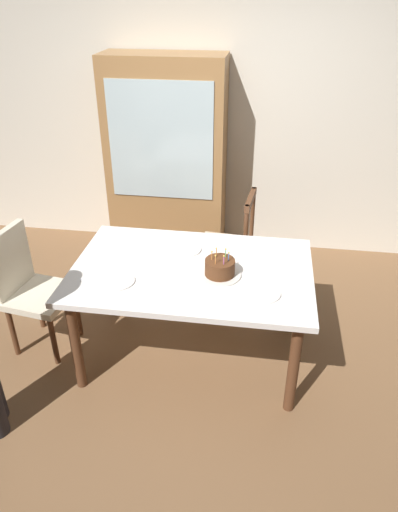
{
  "coord_description": "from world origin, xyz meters",
  "views": [
    {
      "loc": [
        0.45,
        -2.67,
        2.44
      ],
      "look_at": [
        0.05,
        0.0,
        0.85
      ],
      "focal_mm": 33.2,
      "sensor_mm": 36.0,
      "label": 1
    }
  ],
  "objects_px": {
    "dining_table": "(192,279)",
    "chair_upholstered": "(28,284)",
    "plate_near_celebrant": "(118,281)",
    "plate_near_guest": "(263,294)",
    "plate_far_side": "(186,249)",
    "birthday_cake": "(220,269)",
    "china_cabinet": "(167,161)",
    "chair_spindle_back": "(228,248)"
  },
  "relations": [
    {
      "from": "plate_near_celebrant",
      "to": "china_cabinet",
      "type": "xyz_separation_m",
      "value": [
        -0.05,
        1.79,
        0.19
      ]
    },
    {
      "from": "birthday_cake",
      "to": "china_cabinet",
      "type": "xyz_separation_m",
      "value": [
        -0.69,
        1.62,
        0.14
      ]
    },
    {
      "from": "plate_near_celebrant",
      "to": "plate_far_side",
      "type": "height_order",
      "value": "same"
    },
    {
      "from": "plate_far_side",
      "to": "china_cabinet",
      "type": "bearing_deg",
      "value": 107.29
    },
    {
      "from": "plate_far_side",
      "to": "plate_near_guest",
      "type": "xyz_separation_m",
      "value": [
        0.57,
        -0.47,
        0.0
      ]
    },
    {
      "from": "plate_far_side",
      "to": "plate_near_guest",
      "type": "distance_m",
      "value": 0.74
    },
    {
      "from": "plate_near_guest",
      "to": "chair_spindle_back",
      "type": "xyz_separation_m",
      "value": [
        -0.31,
        1.08,
        -0.3
      ]
    },
    {
      "from": "chair_spindle_back",
      "to": "china_cabinet",
      "type": "distance_m",
      "value": 1.09
    },
    {
      "from": "chair_upholstered",
      "to": "plate_near_celebrant",
      "type": "bearing_deg",
      "value": -14.65
    },
    {
      "from": "china_cabinet",
      "to": "plate_far_side",
      "type": "bearing_deg",
      "value": -72.71
    },
    {
      "from": "plate_near_guest",
      "to": "china_cabinet",
      "type": "xyz_separation_m",
      "value": [
        -0.98,
        1.79,
        0.19
      ]
    },
    {
      "from": "plate_far_side",
      "to": "plate_near_celebrant",
      "type": "bearing_deg",
      "value": -127.44
    },
    {
      "from": "plate_far_side",
      "to": "chair_spindle_back",
      "type": "xyz_separation_m",
      "value": [
        0.25,
        0.61,
        -0.3
      ]
    },
    {
      "from": "chair_upholstered",
      "to": "chair_spindle_back",
      "type": "bearing_deg",
      "value": 32.86
    },
    {
      "from": "plate_near_guest",
      "to": "china_cabinet",
      "type": "bearing_deg",
      "value": 118.54
    },
    {
      "from": "dining_table",
      "to": "china_cabinet",
      "type": "relative_size",
      "value": 0.85
    },
    {
      "from": "plate_near_guest",
      "to": "chair_spindle_back",
      "type": "bearing_deg",
      "value": 106.02
    },
    {
      "from": "birthday_cake",
      "to": "chair_spindle_back",
      "type": "xyz_separation_m",
      "value": [
        -0.02,
        0.91,
        -0.35
      ]
    },
    {
      "from": "birthday_cake",
      "to": "plate_far_side",
      "type": "relative_size",
      "value": 1.27
    },
    {
      "from": "dining_table",
      "to": "plate_far_side",
      "type": "relative_size",
      "value": 7.34
    },
    {
      "from": "plate_near_guest",
      "to": "chair_upholstered",
      "type": "height_order",
      "value": "chair_upholstered"
    },
    {
      "from": "plate_near_guest",
      "to": "china_cabinet",
      "type": "distance_m",
      "value": 2.05
    },
    {
      "from": "chair_upholstered",
      "to": "china_cabinet",
      "type": "xyz_separation_m",
      "value": [
        0.7,
        1.6,
        0.42
      ]
    },
    {
      "from": "plate_far_side",
      "to": "plate_near_guest",
      "type": "height_order",
      "value": "same"
    },
    {
      "from": "plate_near_celebrant",
      "to": "plate_near_guest",
      "type": "bearing_deg",
      "value": 0.0
    },
    {
      "from": "chair_spindle_back",
      "to": "chair_upholstered",
      "type": "height_order",
      "value": "same"
    },
    {
      "from": "plate_near_celebrant",
      "to": "chair_spindle_back",
      "type": "distance_m",
      "value": 1.28
    },
    {
      "from": "plate_far_side",
      "to": "chair_upholstered",
      "type": "height_order",
      "value": "chair_upholstered"
    },
    {
      "from": "birthday_cake",
      "to": "plate_near_guest",
      "type": "bearing_deg",
      "value": -31.13
    },
    {
      "from": "dining_table",
      "to": "plate_near_celebrant",
      "type": "bearing_deg",
      "value": -151.89
    },
    {
      "from": "plate_near_celebrant",
      "to": "chair_upholstered",
      "type": "distance_m",
      "value": 0.81
    },
    {
      "from": "dining_table",
      "to": "plate_near_celebrant",
      "type": "distance_m",
      "value": 0.51
    },
    {
      "from": "plate_near_celebrant",
      "to": "chair_upholstered",
      "type": "bearing_deg",
      "value": 165.35
    },
    {
      "from": "birthday_cake",
      "to": "china_cabinet",
      "type": "distance_m",
      "value": 1.77
    },
    {
      "from": "plate_near_celebrant",
      "to": "chair_spindle_back",
      "type": "xyz_separation_m",
      "value": [
        0.62,
        1.08,
        -0.3
      ]
    },
    {
      "from": "dining_table",
      "to": "birthday_cake",
      "type": "bearing_deg",
      "value": -17.9
    },
    {
      "from": "birthday_cake",
      "to": "china_cabinet",
      "type": "bearing_deg",
      "value": 113.02
    },
    {
      "from": "dining_table",
      "to": "chair_upholstered",
      "type": "relative_size",
      "value": 1.7
    },
    {
      "from": "dining_table",
      "to": "plate_near_guest",
      "type": "xyz_separation_m",
      "value": [
        0.48,
        -0.24,
        0.09
      ]
    },
    {
      "from": "plate_near_celebrant",
      "to": "chair_spindle_back",
      "type": "relative_size",
      "value": 0.23
    },
    {
      "from": "plate_far_side",
      "to": "chair_upholstered",
      "type": "relative_size",
      "value": 0.23
    },
    {
      "from": "plate_near_celebrant",
      "to": "plate_near_guest",
      "type": "relative_size",
      "value": 1.0
    }
  ]
}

